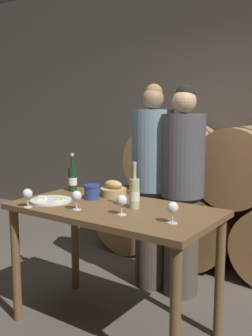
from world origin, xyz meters
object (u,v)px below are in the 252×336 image
object	(u,v)px
wine_bottle_white	(134,193)
wine_glass_right	(173,208)
person_right	(182,191)
wine_glass_left	(77,197)
wine_glass_far_left	(27,194)
wine_glass_center	(122,201)
cheese_plate	(51,200)
tasting_table	(113,225)
blue_crock	(92,191)
person_left	(152,186)
bread_basket	(113,190)
wine_bottle_red	(73,178)

from	to	relation	value
wine_bottle_white	wine_glass_right	size ratio (longest dim) A/B	2.44
person_right	wine_glass_left	bearing A→B (deg)	-107.18
wine_glass_far_left	wine_glass_center	world-z (taller)	same
cheese_plate	wine_glass_right	xyz separation A→B (m)	(0.98, 0.02, 0.08)
tasting_table	person_right	bearing A→B (deg)	79.28
blue_crock	wine_glass_right	world-z (taller)	wine_glass_right
person_left	wine_glass_far_left	size ratio (longest dim) A/B	13.67
bread_basket	person_left	bearing A→B (deg)	83.35
person_left	wine_bottle_red	world-z (taller)	person_left
cheese_plate	person_left	bearing A→B (deg)	69.94
wine_bottle_red	wine_glass_center	bearing A→B (deg)	-25.99
wine_bottle_red	wine_glass_center	size ratio (longest dim) A/B	2.40
tasting_table	blue_crock	distance (m)	0.35
person_right	wine_glass_far_left	distance (m)	1.26
wine_bottle_white	wine_glass_far_left	world-z (taller)	wine_bottle_white
tasting_table	person_left	bearing A→B (deg)	100.91
person_right	blue_crock	xyz separation A→B (m)	(-0.42, -0.66, 0.06)
tasting_table	wine_bottle_white	bearing A→B (deg)	20.12
wine_glass_far_left	wine_glass_right	distance (m)	1.01
cheese_plate	wine_glass_center	world-z (taller)	wine_glass_center
wine_glass_right	wine_glass_center	bearing A→B (deg)	-176.66
blue_crock	bread_basket	size ratio (longest dim) A/B	0.60
bread_basket	wine_glass_far_left	bearing A→B (deg)	-113.68
person_right	wine_glass_far_left	xyz separation A→B (m)	(-0.61, -1.10, 0.09)
wine_bottle_white	wine_glass_left	distance (m)	0.39
blue_crock	wine_glass_center	xyz separation A→B (m)	(0.44, -0.23, 0.03)
wine_bottle_red	wine_bottle_white	size ratio (longest dim) A/B	0.98
wine_bottle_red	wine_glass_right	size ratio (longest dim) A/B	2.40
wine_bottle_red	cheese_plate	world-z (taller)	wine_bottle_red
tasting_table	wine_glass_far_left	xyz separation A→B (m)	(-0.47, -0.34, 0.22)
person_left	cheese_plate	distance (m)	0.94
person_right	tasting_table	bearing A→B (deg)	-100.72
tasting_table	blue_crock	xyz separation A→B (m)	(-0.27, 0.10, 0.19)
blue_crock	cheese_plate	xyz separation A→B (m)	(-0.20, -0.23, -0.05)
person_left	blue_crock	size ratio (longest dim) A/B	14.55
tasting_table	bread_basket	xyz separation A→B (m)	(-0.20, 0.27, 0.18)
bread_basket	cheese_plate	world-z (taller)	bread_basket
wine_bottle_red	wine_bottle_white	world-z (taller)	wine_bottle_white
cheese_plate	wine_glass_far_left	size ratio (longest dim) A/B	2.32
wine_glass_far_left	wine_glass_right	bearing A→B (deg)	13.01
wine_glass_far_left	wine_bottle_white	bearing A→B (deg)	32.78
wine_glass_left	wine_bottle_white	bearing A→B (deg)	40.90
person_right	wine_glass_right	world-z (taller)	person_right
wine_bottle_white	bread_basket	bearing A→B (deg)	147.10
wine_bottle_red	wine_glass_right	world-z (taller)	wine_bottle_red
cheese_plate	wine_glass_right	size ratio (longest dim) A/B	2.32
bread_basket	wine_glass_right	bearing A→B (deg)	-28.17
person_left	person_right	bearing A→B (deg)	0.02
bread_basket	tasting_table	bearing A→B (deg)	-53.28
wine_bottle_white	tasting_table	bearing A→B (deg)	-159.88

